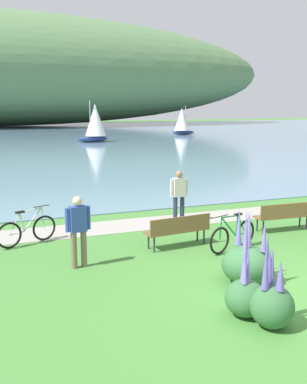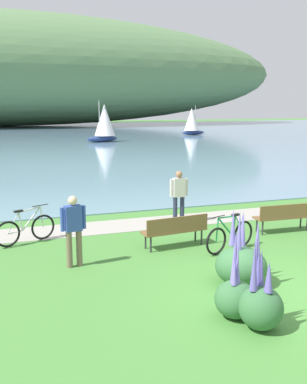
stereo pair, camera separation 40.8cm
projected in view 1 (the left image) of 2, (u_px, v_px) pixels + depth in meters
name	position (u px, v px, depth m)	size (l,w,h in m)	color
ground_plane	(281.00, 290.00, 9.09)	(200.00, 200.00, 0.00)	#478438
bay_water	(38.00, 137.00, 52.72)	(180.00, 80.00, 0.04)	#6B8EA8
shoreline_path	(172.00, 221.00, 14.46)	(60.00, 1.50, 0.01)	#A39E93
park_bench_near_camera	(178.00, 228.00, 11.71)	(1.84, 0.67, 0.88)	brown
park_bench_further_along	(284.00, 214.00, 13.24)	(1.82, 0.55, 0.88)	brown
bicycle_leaning_near_bench	(233.00, 235.00, 11.51)	(1.68, 0.66, 1.01)	black
bicycle_beside_path	(27.00, 230.00, 11.99)	(1.65, 0.76, 1.01)	black
person_at_shoreline	(179.00, 193.00, 14.05)	(0.61, 0.23, 1.71)	#282D47
person_on_the_grass	(78.00, 227.00, 10.16)	(0.60, 0.27, 1.71)	#72604C
echium_bush_closest_to_camera	(245.00, 293.00, 7.88)	(0.75, 0.75, 1.61)	#386B3D
echium_bush_beside_closest	(247.00, 263.00, 9.36)	(1.10, 1.10, 1.64)	#386B3D
echium_bush_mid_cluster	(272.00, 301.00, 7.48)	(0.76, 0.76, 1.64)	#386B3D
sailboat_nearest_to_shore	(182.00, 121.00, 55.60)	(3.20, 2.04, 3.67)	navy
sailboat_toward_hillside	(95.00, 123.00, 44.74)	(3.69, 2.69, 4.18)	navy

